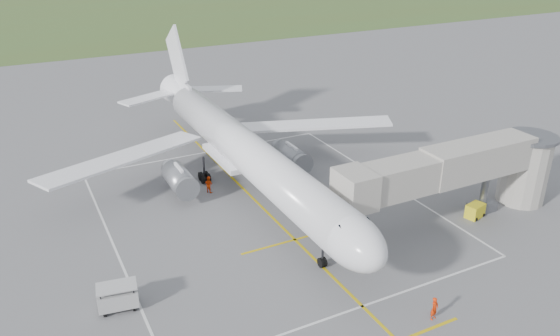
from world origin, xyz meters
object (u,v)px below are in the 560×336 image
baggage_cart (118,297)px  jet_bridge (470,170)px  ramp_worker_nose (434,308)px  gpu_unit (475,211)px  ramp_worker_wing (209,184)px  airliner (243,150)px

baggage_cart → jet_bridge: bearing=6.8°
ramp_worker_nose → jet_bridge: bearing=23.7°
ramp_worker_nose → baggage_cart: bearing=135.0°
baggage_cart → ramp_worker_nose: 21.78m
gpu_unit → baggage_cart: size_ratio=0.66×
jet_bridge → ramp_worker_wing: 24.84m
baggage_cart → ramp_worker_wing: baggage_cart is taller
baggage_cart → ramp_worker_nose: size_ratio=1.72×
jet_bridge → ramp_worker_nose: 16.09m
airliner → ramp_worker_wing: size_ratio=27.14×
jet_bridge → ramp_worker_nose: jet_bridge is taller
airliner → ramp_worker_nose: (3.55, -24.03, -3.54)m
gpu_unit → ramp_worker_nose: (-13.07, -9.26, 0.22)m
airliner → ramp_worker_wing: bearing=160.6°
gpu_unit → ramp_worker_wing: 25.56m
ramp_worker_nose → ramp_worker_wing: 26.14m
ramp_worker_wing → gpu_unit: bearing=-158.6°
airliner → baggage_cart: airliner is taller
airliner → gpu_unit: size_ratio=23.97×
jet_bridge → ramp_worker_wing: (-19.08, 15.43, -3.88)m
gpu_unit → baggage_cart: baggage_cart is taller
jet_bridge → baggage_cart: size_ratio=7.95×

